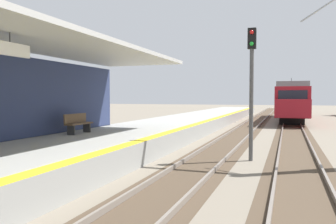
# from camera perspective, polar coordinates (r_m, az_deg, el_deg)

# --- Properties ---
(station_platform) EXTENTS (5.00, 80.00, 0.91)m
(station_platform) POSITION_cam_1_polar(r_m,az_deg,el_deg) (16.16, -7.80, -4.82)
(station_platform) COLOR #999993
(station_platform) RESTS_ON ground
(track_pair_nearest_platform) EXTENTS (2.34, 120.00, 0.16)m
(track_pair_nearest_platform) POSITION_cam_1_polar(r_m,az_deg,el_deg) (18.63, 10.24, -5.10)
(track_pair_nearest_platform) COLOR #4C3D2D
(track_pair_nearest_platform) RESTS_ON ground
(track_pair_middle) EXTENTS (2.34, 120.00, 0.16)m
(track_pair_middle) POSITION_cam_1_polar(r_m,az_deg,el_deg) (18.40, 20.79, -5.33)
(track_pair_middle) COLOR #4C3D2D
(track_pair_middle) RESTS_ON ground
(approaching_train) EXTENTS (2.93, 19.60, 4.76)m
(approaching_train) POSITION_cam_1_polar(r_m,az_deg,el_deg) (38.62, 20.23, 1.91)
(approaching_train) COLOR maroon
(approaching_train) RESTS_ON ground
(rail_signal_post) EXTENTS (0.32, 0.34, 5.20)m
(rail_signal_post) POSITION_cam_1_polar(r_m,az_deg,el_deg) (13.59, 14.00, 5.32)
(rail_signal_post) COLOR #4C4C4C
(rail_signal_post) RESTS_ON ground
(platform_bench) EXTENTS (0.45, 1.60, 0.88)m
(platform_bench) POSITION_cam_1_polar(r_m,az_deg,el_deg) (15.42, -15.07, -1.79)
(platform_bench) COLOR brown
(platform_bench) RESTS_ON station_platform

